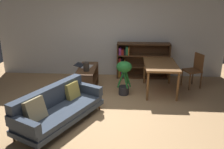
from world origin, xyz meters
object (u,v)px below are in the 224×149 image
(potted_floor_plant, at_px, (124,73))
(dining_table, at_px, (160,67))
(fabric_couch, at_px, (57,107))
(media_console, at_px, (87,79))
(desk_speaker, at_px, (86,67))
(dining_chair_near, at_px, (195,69))
(open_laptop, at_px, (84,66))
(bookshelf, at_px, (140,60))

(potted_floor_plant, bearing_deg, dining_table, 14.73)
(fabric_couch, height_order, dining_table, dining_table)
(media_console, bearing_deg, potted_floor_plant, -12.32)
(media_console, distance_m, desk_speaker, 0.50)
(fabric_couch, distance_m, potted_floor_plant, 1.97)
(media_console, distance_m, dining_chair_near, 2.88)
(media_console, xyz_separation_m, potted_floor_plant, (0.96, -0.21, 0.26))
(fabric_couch, distance_m, open_laptop, 1.83)
(desk_speaker, distance_m, dining_chair_near, 2.90)
(dining_chair_near, height_order, bookshelf, bookshelf)
(media_console, bearing_deg, dining_chair_near, 8.29)
(fabric_couch, bearing_deg, dining_table, 38.04)
(fabric_couch, height_order, bookshelf, bookshelf)
(fabric_couch, distance_m, dining_table, 2.81)
(media_console, bearing_deg, desk_speaker, -83.97)
(fabric_couch, height_order, desk_speaker, desk_speaker)
(desk_speaker, bearing_deg, fabric_couch, -103.77)
(desk_speaker, height_order, potted_floor_plant, potted_floor_plant)
(dining_chair_near, bearing_deg, desk_speaker, -166.69)
(open_laptop, xyz_separation_m, bookshelf, (1.50, 1.03, -0.11))
(open_laptop, bearing_deg, dining_table, -2.03)
(open_laptop, height_order, desk_speaker, desk_speaker)
(fabric_couch, xyz_separation_m, open_laptop, (0.24, 1.79, 0.29))
(open_laptop, bearing_deg, media_console, -49.62)
(open_laptop, height_order, potted_floor_plant, potted_floor_plant)
(media_console, bearing_deg, fabric_couch, -100.91)
(potted_floor_plant, xyz_separation_m, dining_chair_near, (1.88, 0.62, -0.03))
(fabric_couch, relative_size, dining_chair_near, 2.20)
(media_console, distance_m, dining_table, 1.91)
(fabric_couch, height_order, media_console, fabric_couch)
(fabric_couch, xyz_separation_m, bookshelf, (1.74, 2.82, 0.19))
(dining_table, bearing_deg, potted_floor_plant, -165.27)
(fabric_couch, distance_m, media_console, 1.72)
(media_console, relative_size, bookshelf, 0.74)
(open_laptop, xyz_separation_m, dining_table, (1.96, -0.07, 0.04))
(open_laptop, bearing_deg, potted_floor_plant, -16.59)
(potted_floor_plant, distance_m, dining_chair_near, 1.99)
(potted_floor_plant, height_order, dining_table, potted_floor_plant)
(dining_chair_near, bearing_deg, fabric_couch, -146.41)
(open_laptop, bearing_deg, fabric_couch, -97.60)
(dining_table, bearing_deg, open_laptop, 177.97)
(potted_floor_plant, height_order, dining_chair_near, dining_chair_near)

